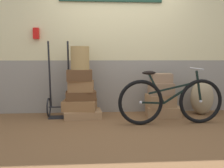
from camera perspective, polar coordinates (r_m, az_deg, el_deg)
The scene contains 15 objects.
ground at distance 4.15m, azimuth 2.37°, elevation -9.06°, with size 10.16×5.20×0.06m, color brown.
station_building at distance 4.85m, azimuth 1.42°, elevation 9.26°, with size 8.16×0.74×2.63m.
suitcase_0 at distance 4.45m, azimuth -6.71°, elevation -6.77°, with size 0.64×0.44×0.13m, color #9E754C.
suitcase_1 at distance 4.44m, azimuth -7.38°, elevation -4.79°, with size 0.57×0.41×0.18m, color olive.
suitcase_2 at distance 4.42m, azimuth -7.10°, elevation -2.66°, with size 0.52×0.33×0.15m, color brown.
suitcase_3 at distance 4.37m, azimuth -7.09°, elevation -0.48°, with size 0.43×0.27×0.19m, color olive.
suitcase_4 at distance 4.33m, azimuth -7.40°, elevation 2.00°, with size 0.43×0.26×0.19m, color brown.
suitcase_5 at distance 4.61m, azimuth 11.54°, elevation -6.07°, with size 0.58×0.45×0.18m, color #9E754C.
suitcase_6 at distance 4.53m, azimuth 11.04°, elevation -3.72°, with size 0.47×0.38×0.21m, color #9E754C.
suitcase_7 at distance 4.51m, azimuth 11.10°, elevation -1.07°, with size 0.43×0.38×0.21m, color #937051.
suitcase_8 at distance 4.52m, azimuth 11.23°, elevation 1.33°, with size 0.35×0.30×0.16m, color #937051.
wicker_basket at distance 4.34m, azimuth -7.33°, elevation 5.92°, with size 0.32×0.32×0.40m, color #A8844C.
luggage_trolley at distance 4.54m, azimuth -11.89°, elevation -3.72°, with size 0.42×0.39×1.33m.
burlap_sack at distance 4.90m, azimuth 19.87°, elevation -2.88°, with size 0.42×0.35×0.64m, color #9E8966.
bicycle at distance 4.05m, azimuth 13.30°, elevation -3.75°, with size 1.69×0.46×0.89m.
Camera 1 is at (-0.45, -3.97, 1.07)m, focal length 39.98 mm.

